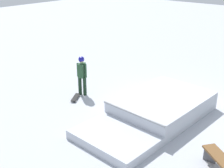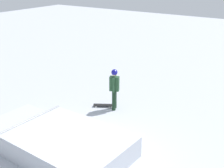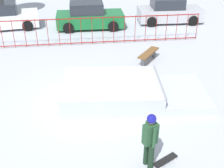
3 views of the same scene
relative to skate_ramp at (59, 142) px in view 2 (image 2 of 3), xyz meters
The scene contains 4 objects.
ground_plane 1.39m from the skate_ramp, behind, with size 60.00×60.00×0.00m, color #B2B7C1.
skate_ramp is the anchor object (origin of this frame).
skater 3.62m from the skate_ramp, 86.06° to the right, with size 0.44×0.41×1.73m.
skateboard 3.54m from the skate_ramp, 77.62° to the right, with size 0.79×0.59×0.09m.
Camera 2 is at (-4.72, 5.99, 5.49)m, focal length 48.61 mm.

